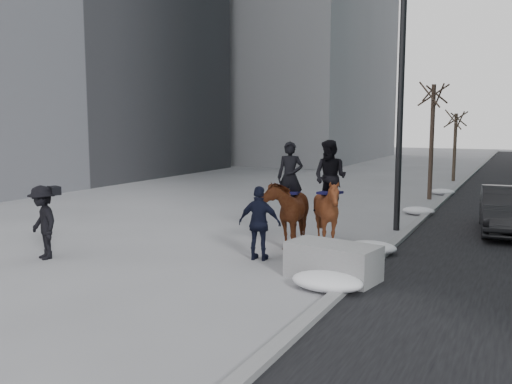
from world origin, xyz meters
The scene contains 12 objects.
ground centered at (0.00, 0.00, 0.00)m, with size 120.00×120.00×0.00m, color gray.
curb centered at (3.00, 10.00, 0.06)m, with size 0.25×90.00×0.12m, color gray.
planter centered at (2.54, -0.31, 0.37)m, with size 1.87×0.93×0.75m, color gray.
car_near centered at (5.58, 6.51, 0.67)m, with size 1.43×4.09×1.35m, color black.
tree_near centered at (2.40, 12.73, 2.65)m, with size 1.20×1.20×5.31m, color #34271F, non-canonical shape.
tree_far centered at (2.40, 20.74, 2.06)m, with size 1.20×1.20×4.11m, color #3A3022, non-canonical shape.
mounted_left centered at (0.49, 2.09, 1.02)m, with size 1.35×2.26×2.73m.
mounted_right centered at (1.53, 2.29, 1.12)m, with size 1.78×1.92×2.78m.
feeder centered at (0.49, 0.42, 0.88)m, with size 1.08×0.93×1.75m.
camera_crew centered at (-4.15, -1.79, 0.89)m, with size 1.30×1.05×1.75m.
lamppost centered at (2.60, 5.33, 4.99)m, with size 0.25×1.57×9.09m.
snow_piles centered at (2.70, 4.19, 0.16)m, with size 1.42×16.31×0.36m.
Camera 1 is at (6.03, -10.78, 3.24)m, focal length 38.00 mm.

